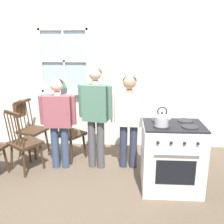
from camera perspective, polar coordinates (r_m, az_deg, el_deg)
The scene contains 12 objects.
ground_plane at distance 3.86m, azimuth -10.29°, elevation -14.98°, with size 16.00×16.00×0.00m, color brown.
wall_back at distance 4.74m, azimuth -6.93°, elevation 7.99°, with size 6.40×0.16×2.70m.
chair_by_window at distance 4.67m, azimuth -17.87°, elevation -3.98°, with size 0.52×0.53×0.98m.
chair_near_wall at distance 4.33m, azimuth -9.71°, elevation -4.96°, with size 0.57×0.57×0.98m.
chair_center_cluster at distance 4.11m, azimuth -19.43°, elevation -6.76°, with size 0.57×0.57×0.98m.
person_elderly_left at distance 3.92m, azimuth -12.18°, elevation -0.84°, with size 0.56×0.23×1.44m.
person_teen_center at distance 3.82m, azimuth -3.75°, elevation 0.55°, with size 0.54×0.28×1.60m.
person_adult_right at distance 3.84m, azimuth 3.91°, elevation -0.32°, with size 0.57×0.23×1.48m.
stove at distance 3.52m, azimuth 13.44°, elevation -9.66°, with size 0.78×0.68×1.08m.
kettle at distance 3.17m, azimuth 11.31°, elevation -1.63°, with size 0.21×0.17×0.25m.
potted_plant at distance 4.76m, azimuth -10.95°, elevation 5.30°, with size 0.13×0.13×0.25m.
handbag at distance 4.72m, azimuth -20.40°, elevation 0.62°, with size 0.23×0.24×0.31m.
Camera 1 is at (0.87, -3.23, 1.93)m, focal length 40.00 mm.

